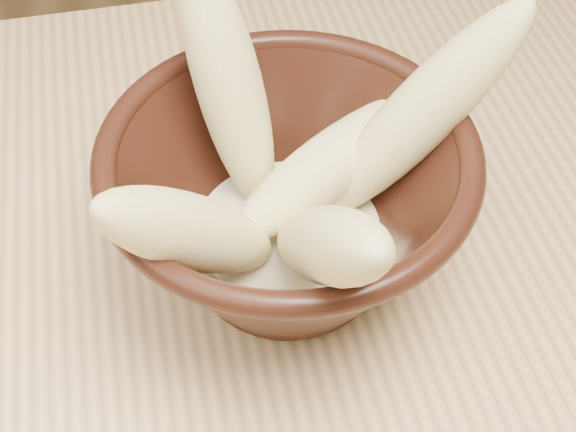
# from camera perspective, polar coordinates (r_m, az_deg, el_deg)

# --- Properties ---
(bowl) EXTENTS (0.23, 0.23, 0.13)m
(bowl) POSITION_cam_1_polar(r_m,az_deg,el_deg) (0.51, 0.00, 0.80)
(bowl) COLOR black
(bowl) RESTS_ON table
(milk_puddle) EXTENTS (0.13, 0.13, 0.02)m
(milk_puddle) POSITION_cam_1_polar(r_m,az_deg,el_deg) (0.53, 0.00, -1.43)
(milk_puddle) COLOR beige
(milk_puddle) RESTS_ON bowl
(banana_upright) EXTENTS (0.08, 0.12, 0.18)m
(banana_upright) POSITION_cam_1_polar(r_m,az_deg,el_deg) (0.51, -4.28, 9.49)
(banana_upright) COLOR #C9BA77
(banana_upright) RESTS_ON bowl
(banana_left) EXTENTS (0.14, 0.11, 0.15)m
(banana_left) POSITION_cam_1_polar(r_m,az_deg,el_deg) (0.45, -6.75, -1.18)
(banana_left) COLOR #C9BA77
(banana_left) RESTS_ON bowl
(banana_right) EXTENTS (0.15, 0.05, 0.17)m
(banana_right) POSITION_cam_1_polar(r_m,az_deg,el_deg) (0.51, 9.39, 7.12)
(banana_right) COLOR #C9BA77
(banana_right) RESTS_ON bowl
(banana_across) EXTENTS (0.17, 0.12, 0.07)m
(banana_across) POSITION_cam_1_polar(r_m,az_deg,el_deg) (0.52, 3.05, 3.64)
(banana_across) COLOR #C9BA77
(banana_across) RESTS_ON bowl
(banana_front) EXTENTS (0.05, 0.17, 0.17)m
(banana_front) POSITION_cam_1_polar(r_m,az_deg,el_deg) (0.43, 2.80, -2.07)
(banana_front) COLOR #C9BA77
(banana_front) RESTS_ON bowl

